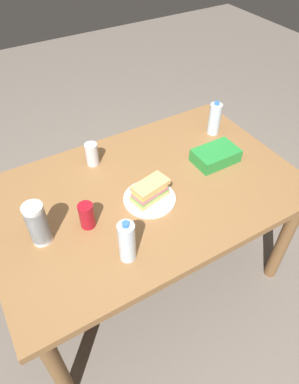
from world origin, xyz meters
name	(u,v)px	position (x,y,z in m)	size (l,w,h in m)	color
ground_plane	(147,272)	(0.00, 0.00, 0.00)	(8.00, 8.00, 0.00)	#70665B
dining_table	(146,202)	(0.00, 0.00, 0.64)	(1.50, 0.96, 0.73)	olive
paper_plate	(150,199)	(-0.02, -0.07, 0.74)	(0.24, 0.24, 0.01)	white
sandwich	(150,191)	(-0.02, -0.07, 0.79)	(0.20, 0.13, 0.08)	#DBB26B
soda_can_red	(87,215)	(-0.33, -0.07, 0.80)	(0.07, 0.07, 0.12)	maroon
chip_bag	(215,155)	(0.42, 0.00, 0.77)	(0.23, 0.15, 0.07)	#268C38
water_bottle_tall	(127,242)	(-0.26, -0.30, 0.83)	(0.07, 0.07, 0.21)	silver
plastic_cup_stack	(38,224)	(-0.53, -0.05, 0.84)	(0.08, 0.08, 0.20)	silver
water_bottle_spare	(215,119)	(0.57, 0.21, 0.83)	(0.07, 0.07, 0.20)	silver
soda_can_silver	(92,154)	(-0.14, 0.31, 0.80)	(0.07, 0.07, 0.12)	silver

